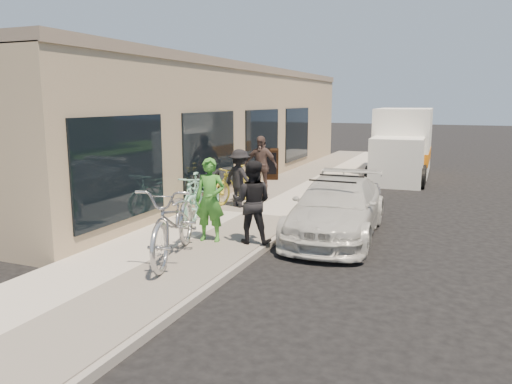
% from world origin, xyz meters
% --- Properties ---
extents(ground, '(120.00, 120.00, 0.00)m').
position_xyz_m(ground, '(0.00, 0.00, 0.00)').
color(ground, black).
rests_on(ground, ground).
extents(sidewalk, '(3.00, 34.00, 0.15)m').
position_xyz_m(sidewalk, '(-2.00, 3.00, 0.07)').
color(sidewalk, '#B5AFA3').
rests_on(sidewalk, ground).
extents(curb, '(0.12, 34.00, 0.13)m').
position_xyz_m(curb, '(-0.45, 3.00, 0.07)').
color(curb, gray).
rests_on(curb, ground).
extents(storefront, '(3.60, 20.00, 4.22)m').
position_xyz_m(storefront, '(-5.24, 7.99, 2.12)').
color(storefront, tan).
rests_on(storefront, ground).
extents(bike_rack, '(0.26, 0.61, 0.90)m').
position_xyz_m(bike_rack, '(-3.13, 3.72, 0.69)').
color(bike_rack, black).
rests_on(bike_rack, sidewalk).
extents(sandwich_board, '(0.87, 0.87, 1.12)m').
position_xyz_m(sandwich_board, '(-3.38, 8.37, 0.72)').
color(sandwich_board, '#321B0D').
rests_on(sandwich_board, sidewalk).
extents(sedan_white, '(2.08, 4.56, 1.34)m').
position_xyz_m(sedan_white, '(0.63, 2.21, 0.65)').
color(sedan_white, silver).
rests_on(sedan_white, ground).
extents(sedan_silver, '(1.39, 3.00, 0.99)m').
position_xyz_m(sedan_silver, '(0.46, 4.35, 0.50)').
color(sedan_silver, '#9E9EA4').
rests_on(sedan_silver, ground).
extents(moving_truck, '(2.25, 5.57, 2.70)m').
position_xyz_m(moving_truck, '(0.90, 11.98, 1.20)').
color(moving_truck, white).
rests_on(moving_truck, ground).
extents(tandem_bike, '(1.64, 2.80, 1.39)m').
position_xyz_m(tandem_bike, '(-1.63, -0.94, 0.85)').
color(tandem_bike, '#BBBABD').
rests_on(tandem_bike, sidewalk).
extents(woman_rider, '(0.69, 0.51, 1.72)m').
position_xyz_m(woman_rider, '(-1.58, 0.35, 1.01)').
color(woman_rider, '#3B872D').
rests_on(woman_rider, sidewalk).
extents(man_standing, '(0.93, 0.79, 1.69)m').
position_xyz_m(man_standing, '(-0.73, 0.55, 0.99)').
color(man_standing, black).
rests_on(man_standing, sidewalk).
extents(cruiser_bike_a, '(1.00, 1.90, 1.10)m').
position_xyz_m(cruiser_bike_a, '(-2.93, 2.01, 0.70)').
color(cruiser_bike_a, '#8CD0B7').
rests_on(cruiser_bike_a, sidewalk).
extents(cruiser_bike_b, '(0.84, 2.01, 1.03)m').
position_xyz_m(cruiser_bike_b, '(-2.72, 2.18, 0.67)').
color(cruiser_bike_b, '#8CD0B7').
rests_on(cruiser_bike_b, sidewalk).
extents(cruiser_bike_c, '(0.96, 1.82, 1.06)m').
position_xyz_m(cruiser_bike_c, '(-2.77, 4.09, 0.68)').
color(cruiser_bike_c, gold).
rests_on(cruiser_bike_c, sidewalk).
extents(bystander_a, '(1.16, 0.92, 1.57)m').
position_xyz_m(bystander_a, '(-2.40, 3.63, 0.94)').
color(bystander_a, black).
rests_on(bystander_a, sidewalk).
extents(bystander_b, '(1.08, 0.46, 1.82)m').
position_xyz_m(bystander_b, '(-2.50, 5.39, 1.06)').
color(bystander_b, brown).
rests_on(bystander_b, sidewalk).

